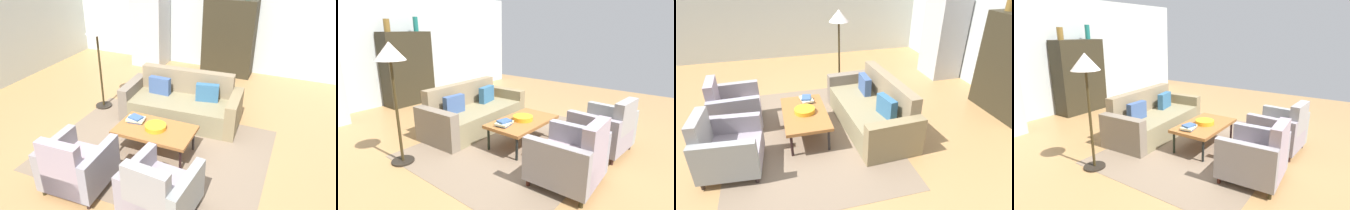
{
  "view_description": "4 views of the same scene",
  "coord_description": "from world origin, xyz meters",
  "views": [
    {
      "loc": [
        1.85,
        -3.76,
        3.0
      ],
      "look_at": [
        -0.04,
        0.6,
        0.53
      ],
      "focal_mm": 34.28,
      "sensor_mm": 36.0,
      "label": 1
    },
    {
      "loc": [
        -3.3,
        -2.34,
        1.89
      ],
      "look_at": [
        0.13,
        0.45,
        0.57
      ],
      "focal_mm": 27.76,
      "sensor_mm": 36.0,
      "label": 2
    },
    {
      "loc": [
        3.95,
        -0.41,
        2.65
      ],
      "look_at": [
        0.14,
        0.62,
        0.53
      ],
      "focal_mm": 29.75,
      "sensor_mm": 36.0,
      "label": 3
    },
    {
      "loc": [
        -3.95,
        -2.21,
        2.01
      ],
      "look_at": [
        -0.13,
        0.38,
        0.74
      ],
      "focal_mm": 28.99,
      "sensor_mm": 36.0,
      "label": 4
    }
  ],
  "objects": [
    {
      "name": "coffee_table",
      "position": [
        0.01,
        -0.01,
        0.39
      ],
      "size": [
        1.2,
        0.7,
        0.42
      ],
      "color": "black",
      "rests_on": "ground"
    },
    {
      "name": "floor_lamp",
      "position": [
        -1.61,
        0.98,
        1.44
      ],
      "size": [
        0.4,
        0.4,
        1.72
      ],
      "color": "black",
      "rests_on": "ground"
    },
    {
      "name": "cabinet",
      "position": [
        0.2,
        3.71,
        0.9
      ],
      "size": [
        1.2,
        0.51,
        1.8
      ],
      "color": "#2F291B",
      "rests_on": "ground"
    },
    {
      "name": "wall_left",
      "position": [
        -4.25,
        0.0,
        1.4
      ],
      "size": [
        0.12,
        8.11,
        2.8
      ],
      "primitive_type": "cube",
      "color": "silver",
      "rests_on": "ground"
    },
    {
      "name": "book_stack",
      "position": [
        -0.37,
        0.08,
        0.46
      ],
      "size": [
        0.3,
        0.23,
        0.08
      ],
      "color": "#355092",
      "rests_on": "coffee_table"
    },
    {
      "name": "armchair_left",
      "position": [
        -0.59,
        -1.17,
        0.34
      ],
      "size": [
        0.83,
        0.83,
        0.88
      ],
      "rotation": [
        0.0,
        0.0,
        0.04
      ],
      "color": "#3C1A12",
      "rests_on": "ground"
    },
    {
      "name": "couch",
      "position": [
        0.0,
        1.18,
        0.29
      ],
      "size": [
        2.15,
        1.02,
        0.86
      ],
      "rotation": [
        0.0,
        0.0,
        3.2
      ],
      "color": "#837857",
      "rests_on": "ground"
    },
    {
      "name": "ground_plane",
      "position": [
        0.0,
        0.0,
        0.0
      ],
      "size": [
        10.19,
        10.19,
        0.0
      ],
      "primitive_type": "plane",
      "color": "#AA7F4C"
    },
    {
      "name": "refrigerator",
      "position": [
        -1.83,
        3.61,
        0.93
      ],
      "size": [
        0.8,
        0.73,
        1.85
      ],
      "color": "#B7BABF",
      "rests_on": "ground"
    },
    {
      "name": "area_rug",
      "position": [
        0.01,
        0.04,
        0.0
      ],
      "size": [
        3.4,
        2.6,
        0.01
      ],
      "primitive_type": "cube",
      "color": "#7D6954",
      "rests_on": "ground"
    },
    {
      "name": "armchair_right",
      "position": [
        0.6,
        -1.17,
        0.34
      ],
      "size": [
        0.86,
        0.86,
        0.88
      ],
      "rotation": [
        0.0,
        0.0,
        -0.08
      ],
      "color": "#36221C",
      "rests_on": "ground"
    },
    {
      "name": "fruit_bowl",
      "position": [
        0.01,
        -0.01,
        0.46
      ],
      "size": [
        0.33,
        0.33,
        0.07
      ],
      "primitive_type": "cylinder",
      "color": "orange",
      "rests_on": "coffee_table"
    },
    {
      "name": "vase_tall",
      "position": [
        -0.2,
        3.71,
        1.94
      ],
      "size": [
        0.14,
        0.14,
        0.29
      ],
      "primitive_type": "cylinder",
      "color": "olive",
      "rests_on": "cabinet"
    }
  ]
}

